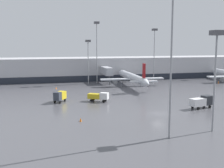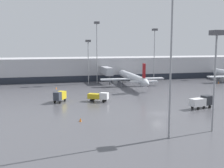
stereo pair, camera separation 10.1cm
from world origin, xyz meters
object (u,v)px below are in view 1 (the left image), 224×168
traffic_cone_4 (56,88)px  apron_light_mast_4 (88,49)px  service_truck_0 (99,96)px  apron_light_mast_1 (154,40)px  traffic_cone_0 (218,82)px  apron_light_mast_0 (172,24)px  apron_light_mast_6 (97,36)px  parked_jet_0 (132,78)px  service_truck_1 (202,101)px  apron_light_mast_3 (216,51)px  traffic_cone_2 (81,120)px  service_truck_2 (60,96)px

traffic_cone_4 → apron_light_mast_4: apron_light_mast_4 is taller
service_truck_0 → apron_light_mast_1: apron_light_mast_1 is taller
traffic_cone_0 → apron_light_mast_0: apron_light_mast_0 is taller
traffic_cone_4 → service_truck_0: bearing=-68.4°
traffic_cone_0 → apron_light_mast_6: size_ratio=0.03×
apron_light_mast_0 → apron_light_mast_6: (1.46, 64.20, 0.10)m
parked_jet_0 → apron_light_mast_1: bearing=-45.3°
parked_jet_0 → service_truck_1: parked_jet_0 is taller
traffic_cone_4 → apron_light_mast_3: (22.68, -52.32, 12.91)m
traffic_cone_2 → apron_light_mast_6: size_ratio=0.03×
traffic_cone_4 → apron_light_mast_3: 58.47m
apron_light_mast_0 → apron_light_mast_4: 63.31m
service_truck_2 → traffic_cone_0: (59.82, 20.78, -1.23)m
parked_jet_0 → apron_light_mast_6: 20.81m
traffic_cone_2 → traffic_cone_0: bearing=34.8°
traffic_cone_0 → traffic_cone_2: bearing=-145.2°
apron_light_mast_6 → apron_light_mast_4: bearing=-162.7°
service_truck_2 → apron_light_mast_6: apron_light_mast_6 is taller
apron_light_mast_6 → traffic_cone_0: bearing=-15.0°
parked_jet_0 → traffic_cone_2: size_ratio=51.44×
service_truck_1 → apron_light_mast_4: (-18.06, 46.26, 11.27)m
parked_jet_0 → apron_light_mast_3: 52.84m
service_truck_0 → apron_light_mast_4: 35.11m
service_truck_2 → apron_light_mast_3: apron_light_mast_3 is taller
traffic_cone_0 → service_truck_0: bearing=-156.0°
service_truck_2 → apron_light_mast_4: size_ratio=0.26×
service_truck_0 → apron_light_mast_6: apron_light_mast_6 is taller
apron_light_mast_0 → apron_light_mast_1: apron_light_mast_0 is taller
traffic_cone_2 → traffic_cone_4: size_ratio=1.11×
traffic_cone_4 → apron_light_mast_1: size_ratio=0.03×
parked_jet_0 → traffic_cone_0: 33.77m
traffic_cone_0 → traffic_cone_2: (-57.30, -39.77, -0.04)m
parked_jet_0 → traffic_cone_4: (-25.90, 0.57, -2.73)m
traffic_cone_4 → apron_light_mast_0: apron_light_mast_0 is taller
service_truck_0 → service_truck_1: service_truck_1 is taller
traffic_cone_0 → apron_light_mast_0: size_ratio=0.04×
service_truck_0 → service_truck_1: 24.81m
traffic_cone_0 → apron_light_mast_0: bearing=-130.9°
traffic_cone_4 → apron_light_mast_4: bearing=37.8°
service_truck_0 → apron_light_mast_6: 38.21m
service_truck_0 → traffic_cone_2: service_truck_0 is taller
service_truck_2 → apron_light_mast_3: size_ratio=0.26×
apron_light_mast_4 → service_truck_1: bearing=-68.7°
service_truck_2 → apron_light_mast_1: (38.81, 32.77, 14.27)m
traffic_cone_2 → apron_light_mast_4: 52.96m
traffic_cone_0 → apron_light_mast_1: apron_light_mast_1 is taller
traffic_cone_4 → apron_light_mast_6: 25.45m
apron_light_mast_0 → apron_light_mast_1: (24.33, 64.40, -1.35)m
apron_light_mast_0 → apron_light_mast_6: bearing=88.7°
traffic_cone_4 → apron_light_mast_0: bearing=-75.2°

